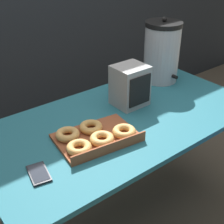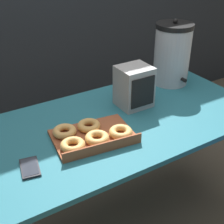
{
  "view_description": "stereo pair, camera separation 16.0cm",
  "coord_description": "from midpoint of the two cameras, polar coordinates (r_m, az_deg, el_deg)",
  "views": [
    {
      "loc": [
        -0.92,
        -1.09,
        1.59
      ],
      "look_at": [
        -0.06,
        0.0,
        0.79
      ],
      "focal_mm": 50.0,
      "sensor_mm": 36.0,
      "label": 1
    },
    {
      "loc": [
        -0.78,
        -1.18,
        1.59
      ],
      "look_at": [
        -0.06,
        0.0,
        0.79
      ],
      "focal_mm": 50.0,
      "sensor_mm": 36.0,
      "label": 2
    }
  ],
  "objects": [
    {
      "name": "coffee_urn",
      "position": [
        2.04,
        13.18,
        10.25
      ],
      "size": [
        0.23,
        0.26,
        0.41
      ],
      "color": "#B7B7BC",
      "rests_on": "folding_table"
    },
    {
      "name": "donut_box",
      "position": [
        1.48,
        -0.78,
        -4.38
      ],
      "size": [
        0.41,
        0.31,
        0.05
      ],
      "rotation": [
        0.0,
        0.0,
        -0.12
      ],
      "color": "brown",
      "rests_on": "folding_table"
    },
    {
      "name": "space_heater",
      "position": [
        1.74,
        6.7,
        4.56
      ],
      "size": [
        0.18,
        0.17,
        0.23
      ],
      "color": "#9E9E9E",
      "rests_on": "folding_table"
    },
    {
      "name": "cell_phone",
      "position": [
        1.35,
        -11.51,
        -10.04
      ],
      "size": [
        0.1,
        0.14,
        0.01
      ],
      "rotation": [
        0.0,
        0.0,
        -0.19
      ],
      "color": "black",
      "rests_on": "folding_table"
    },
    {
      "name": "ground_plane",
      "position": [
        2.13,
        3.82,
        -18.29
      ],
      "size": [
        12.0,
        12.0,
        0.0
      ],
      "primitive_type": "plane",
      "color": "brown"
    },
    {
      "name": "folding_table",
      "position": [
        1.68,
        4.61,
        -2.54
      ],
      "size": [
        1.52,
        0.78,
        0.73
      ],
      "color": "#236675",
      "rests_on": "ground"
    }
  ]
}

